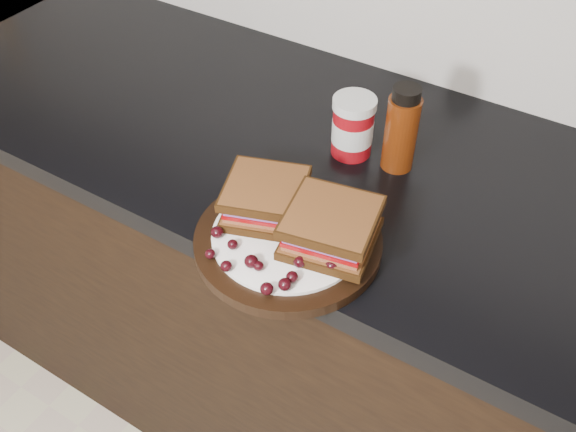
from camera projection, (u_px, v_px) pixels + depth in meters
name	position (u px, v px, depth m)	size (l,w,h in m)	color
base_cabinets	(291.00, 302.00, 1.48)	(3.96, 0.58, 0.86)	black
countertop	(292.00, 147.00, 1.17)	(3.98, 0.60, 0.04)	black
plate	(288.00, 241.00, 0.95)	(0.28, 0.28, 0.02)	black
sandwich_left	(265.00, 198.00, 0.96)	(0.12, 0.12, 0.05)	brown
sandwich_right	(331.00, 228.00, 0.91)	(0.13, 0.13, 0.06)	brown
grape_0	(217.00, 232.00, 0.93)	(0.02, 0.02, 0.02)	black
grape_1	(233.00, 244.00, 0.92)	(0.02, 0.02, 0.01)	black
grape_2	(210.00, 254.00, 0.90)	(0.02, 0.02, 0.01)	black
grape_3	(226.00, 266.00, 0.89)	(0.02, 0.02, 0.02)	black
grape_4	(251.00, 261.00, 0.89)	(0.02, 0.02, 0.02)	black
grape_5	(259.00, 266.00, 0.89)	(0.02, 0.02, 0.01)	black
grape_6	(267.00, 289.00, 0.86)	(0.02, 0.02, 0.02)	black
grape_7	(285.00, 284.00, 0.86)	(0.02, 0.02, 0.02)	black
grape_8	(292.00, 277.00, 0.87)	(0.02, 0.02, 0.02)	black
grape_9	(300.00, 262.00, 0.89)	(0.02, 0.02, 0.02)	black
grape_10	(332.00, 265.00, 0.88)	(0.02, 0.02, 0.02)	black
grape_11	(332.00, 256.00, 0.90)	(0.02, 0.02, 0.01)	black
grape_12	(333.00, 249.00, 0.91)	(0.02, 0.02, 0.02)	black
grape_13	(349.00, 229.00, 0.94)	(0.02, 0.02, 0.02)	black
grape_14	(288.00, 198.00, 0.99)	(0.02, 0.02, 0.02)	black
grape_15	(282.00, 207.00, 0.97)	(0.02, 0.02, 0.02)	black
grape_16	(261.00, 200.00, 0.98)	(0.02, 0.02, 0.02)	black
grape_17	(255.00, 210.00, 0.97)	(0.02, 0.02, 0.02)	black
grape_18	(229.00, 221.00, 0.95)	(0.02, 0.02, 0.02)	black
grape_19	(268.00, 198.00, 0.99)	(0.02, 0.02, 0.02)	black
grape_20	(267.00, 212.00, 0.96)	(0.02, 0.02, 0.02)	black
grape_21	(255.00, 218.00, 0.96)	(0.02, 0.02, 0.02)	black
condiment_jar	(353.00, 126.00, 1.08)	(0.07, 0.07, 0.11)	maroon
oil_bottle	(402.00, 128.00, 1.04)	(0.06, 0.06, 0.15)	#511E08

